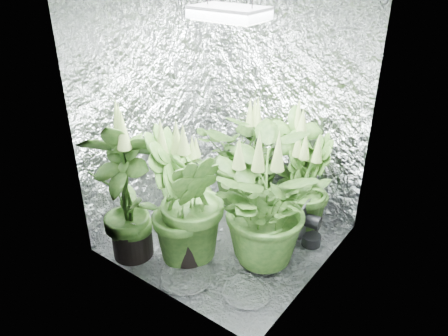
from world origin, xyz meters
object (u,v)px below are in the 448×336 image
(plant_e, at_px, (261,205))
(circulation_fan, at_px, (309,226))
(plant_c, at_px, (307,187))
(plant_b, at_px, (293,167))
(plant_a, at_px, (247,156))
(plant_d, at_px, (186,184))
(plant_f, at_px, (127,192))
(grow_lamp, at_px, (229,13))
(plant_g, at_px, (185,201))

(plant_e, xyz_separation_m, circulation_fan, (0.21, 0.42, -0.34))
(plant_c, bearing_deg, plant_b, 146.71)
(plant_a, height_order, plant_e, plant_e)
(plant_a, distance_m, plant_d, 0.64)
(plant_c, xyz_separation_m, plant_d, (-0.88, -0.52, -0.03))
(plant_c, height_order, plant_f, plant_f)
(plant_d, relative_size, circulation_fan, 2.12)
(grow_lamp, xyz_separation_m, plant_f, (-0.49, -0.63, -1.24))
(plant_a, xyz_separation_m, plant_f, (-0.29, -1.19, 0.09))
(plant_d, bearing_deg, plant_g, -49.14)
(grow_lamp, height_order, circulation_fan, grow_lamp)
(plant_f, height_order, circulation_fan, plant_f)
(plant_b, distance_m, plant_g, 1.12)
(grow_lamp, height_order, plant_c, grow_lamp)
(plant_a, relative_size, plant_c, 1.11)
(grow_lamp, relative_size, plant_e, 0.45)
(plant_d, distance_m, plant_f, 0.64)
(plant_g, relative_size, circulation_fan, 2.97)
(plant_f, bearing_deg, grow_lamp, 52.21)
(plant_a, distance_m, plant_e, 0.86)
(grow_lamp, bearing_deg, plant_b, 69.47)
(grow_lamp, xyz_separation_m, plant_g, (-0.07, -0.44, -1.27))
(plant_e, bearing_deg, circulation_fan, 63.29)
(plant_c, relative_size, plant_e, 0.85)
(plant_b, xyz_separation_m, plant_e, (0.12, -0.72, 0.03))
(grow_lamp, xyz_separation_m, plant_c, (0.45, 0.50, -1.40))
(plant_b, bearing_deg, plant_d, -135.34)
(plant_f, bearing_deg, plant_g, 24.12)
(grow_lamp, relative_size, plant_g, 0.42)
(plant_e, height_order, plant_g, plant_g)
(plant_b, bearing_deg, plant_g, -105.93)
(plant_a, bearing_deg, plant_c, -5.94)
(plant_a, relative_size, plant_e, 0.95)
(plant_b, bearing_deg, plant_f, -119.83)
(plant_f, relative_size, plant_g, 1.05)
(plant_c, xyz_separation_m, circulation_fan, (0.13, -0.16, -0.25))
(plant_c, relative_size, plant_g, 0.78)
(plant_e, bearing_deg, plant_a, 130.54)
(plant_d, height_order, circulation_fan, plant_d)
(grow_lamp, relative_size, plant_b, 0.47)
(plant_a, distance_m, circulation_fan, 0.87)
(plant_d, height_order, plant_e, plant_e)
(grow_lamp, distance_m, plant_f, 1.47)
(plant_d, distance_m, plant_g, 0.58)
(plant_a, distance_m, plant_f, 1.23)
(plant_a, height_order, plant_b, plant_b)
(plant_g, bearing_deg, plant_c, 61.03)
(plant_b, relative_size, plant_d, 1.25)
(plant_e, xyz_separation_m, plant_g, (-0.43, -0.35, 0.05))
(plant_d, distance_m, plant_e, 0.80)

